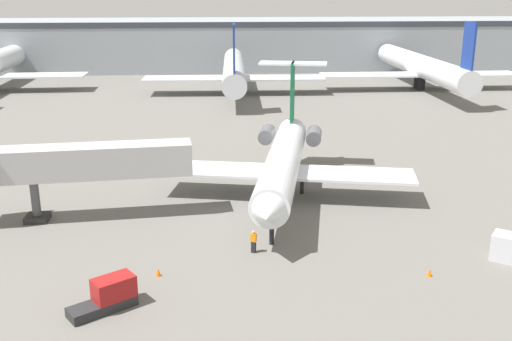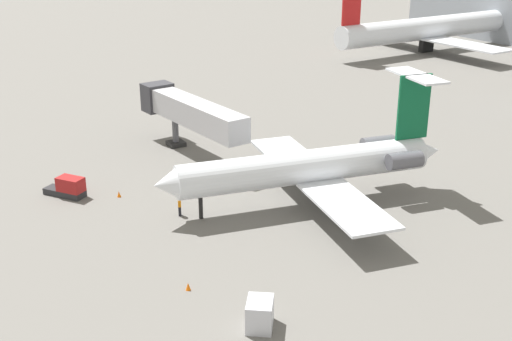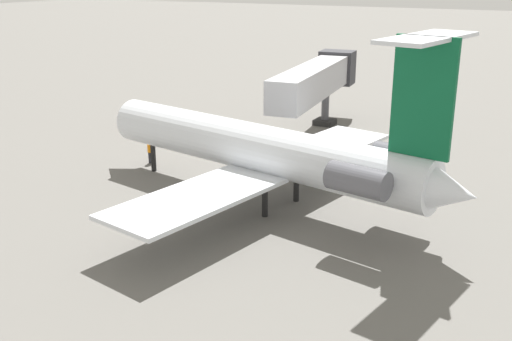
{
  "view_description": "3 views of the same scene",
  "coord_description": "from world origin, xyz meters",
  "px_view_note": "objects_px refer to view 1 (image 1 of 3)",
  "views": [
    {
      "loc": [
        -5.19,
        -48.4,
        18.23
      ],
      "look_at": [
        -1.46,
        2.46,
        2.36
      ],
      "focal_mm": 41.41,
      "sensor_mm": 36.0,
      "label": 1
    },
    {
      "loc": [
        44.26,
        -29.88,
        23.76
      ],
      "look_at": [
        -1.26,
        -2.88,
        3.22
      ],
      "focal_mm": 45.34,
      "sensor_mm": 36.0,
      "label": 2
    },
    {
      "loc": [
        32.61,
        17.47,
        14.0
      ],
      "look_at": [
        3.61,
        2.39,
        3.08
      ],
      "focal_mm": 42.58,
      "sensor_mm": 36.0,
      "label": 3
    }
  ],
  "objects_px": {
    "jet_bridge": "(67,163)",
    "traffic_cone_mid": "(158,272)",
    "traffic_cone_near": "(430,272)",
    "parked_airliner_west_mid": "(234,71)",
    "ground_crew_marshaller": "(254,241)",
    "parked_airliner_centre": "(421,66)",
    "regional_jet": "(284,159)",
    "baggage_tug_lead": "(109,296)",
    "cargo_container_uld": "(508,247)"
  },
  "relations": [
    {
      "from": "traffic_cone_near",
      "to": "parked_airliner_west_mid",
      "type": "distance_m",
      "value": 71.25
    },
    {
      "from": "jet_bridge",
      "to": "traffic_cone_near",
      "type": "bearing_deg",
      "value": -25.14
    },
    {
      "from": "regional_jet",
      "to": "traffic_cone_mid",
      "type": "relative_size",
      "value": 49.37
    },
    {
      "from": "traffic_cone_mid",
      "to": "parked_airliner_west_mid",
      "type": "bearing_deg",
      "value": 83.69
    },
    {
      "from": "jet_bridge",
      "to": "ground_crew_marshaller",
      "type": "bearing_deg",
      "value": -27.66
    },
    {
      "from": "cargo_container_uld",
      "to": "parked_airliner_west_mid",
      "type": "xyz_separation_m",
      "value": [
        -16.45,
        68.41,
        3.23
      ]
    },
    {
      "from": "parked_airliner_west_mid",
      "to": "cargo_container_uld",
      "type": "bearing_deg",
      "value": -76.48
    },
    {
      "from": "regional_jet",
      "to": "parked_airliner_centre",
      "type": "distance_m",
      "value": 65.21
    },
    {
      "from": "baggage_tug_lead",
      "to": "cargo_container_uld",
      "type": "xyz_separation_m",
      "value": [
        26.61,
        4.58,
        0.11
      ]
    },
    {
      "from": "baggage_tug_lead",
      "to": "traffic_cone_mid",
      "type": "height_order",
      "value": "baggage_tug_lead"
    },
    {
      "from": "baggage_tug_lead",
      "to": "traffic_cone_near",
      "type": "distance_m",
      "value": 20.54
    },
    {
      "from": "ground_crew_marshaller",
      "to": "jet_bridge",
      "type": "bearing_deg",
      "value": 152.34
    },
    {
      "from": "regional_jet",
      "to": "traffic_cone_near",
      "type": "xyz_separation_m",
      "value": [
        7.81,
        -15.92,
        -3.32
      ]
    },
    {
      "from": "traffic_cone_mid",
      "to": "parked_airliner_west_mid",
      "type": "relative_size",
      "value": 0.01
    },
    {
      "from": "jet_bridge",
      "to": "baggage_tug_lead",
      "type": "distance_m",
      "value": 16.11
    },
    {
      "from": "parked_airliner_centre",
      "to": "jet_bridge",
      "type": "bearing_deg",
      "value": -129.64
    },
    {
      "from": "cargo_container_uld",
      "to": "traffic_cone_mid",
      "type": "xyz_separation_m",
      "value": [
        -24.08,
        -0.64,
        -0.67
      ]
    },
    {
      "from": "cargo_container_uld",
      "to": "parked_airliner_centre",
      "type": "xyz_separation_m",
      "value": [
        18.13,
        70.63,
        3.34
      ]
    },
    {
      "from": "traffic_cone_mid",
      "to": "parked_airliner_west_mid",
      "type": "distance_m",
      "value": 69.58
    },
    {
      "from": "jet_bridge",
      "to": "traffic_cone_mid",
      "type": "bearing_deg",
      "value": -53.56
    },
    {
      "from": "traffic_cone_near",
      "to": "parked_airliner_west_mid",
      "type": "relative_size",
      "value": 0.01
    },
    {
      "from": "ground_crew_marshaller",
      "to": "cargo_container_uld",
      "type": "bearing_deg",
      "value": -8.15
    },
    {
      "from": "traffic_cone_near",
      "to": "parked_airliner_centre",
      "type": "height_order",
      "value": "parked_airliner_centre"
    },
    {
      "from": "traffic_cone_near",
      "to": "traffic_cone_mid",
      "type": "xyz_separation_m",
      "value": [
        -17.84,
        1.35,
        0.0
      ]
    },
    {
      "from": "parked_airliner_centre",
      "to": "baggage_tug_lead",
      "type": "bearing_deg",
      "value": -120.75
    },
    {
      "from": "cargo_container_uld",
      "to": "traffic_cone_near",
      "type": "xyz_separation_m",
      "value": [
        -6.24,
        -2.0,
        -0.67
      ]
    },
    {
      "from": "regional_jet",
      "to": "traffic_cone_near",
      "type": "bearing_deg",
      "value": -63.87
    },
    {
      "from": "ground_crew_marshaller",
      "to": "parked_airliner_west_mid",
      "type": "bearing_deg",
      "value": 89.05
    },
    {
      "from": "jet_bridge",
      "to": "traffic_cone_mid",
      "type": "xyz_separation_m",
      "value": [
        7.93,
        -10.74,
        -4.47
      ]
    },
    {
      "from": "traffic_cone_near",
      "to": "parked_airliner_centre",
      "type": "bearing_deg",
      "value": 71.45
    },
    {
      "from": "regional_jet",
      "to": "baggage_tug_lead",
      "type": "distance_m",
      "value": 22.53
    },
    {
      "from": "ground_crew_marshaller",
      "to": "parked_airliner_centre",
      "type": "bearing_deg",
      "value": 62.35
    },
    {
      "from": "regional_jet",
      "to": "jet_bridge",
      "type": "height_order",
      "value": "regional_jet"
    },
    {
      "from": "ground_crew_marshaller",
      "to": "baggage_tug_lead",
      "type": "height_order",
      "value": "baggage_tug_lead"
    },
    {
      "from": "traffic_cone_mid",
      "to": "cargo_container_uld",
      "type": "bearing_deg",
      "value": 1.53
    },
    {
      "from": "cargo_container_uld",
      "to": "parked_airliner_centre",
      "type": "height_order",
      "value": "parked_airliner_centre"
    },
    {
      "from": "ground_crew_marshaller",
      "to": "baggage_tug_lead",
      "type": "distance_m",
      "value": 11.51
    },
    {
      "from": "jet_bridge",
      "to": "parked_airliner_centre",
      "type": "height_order",
      "value": "parked_airliner_centre"
    },
    {
      "from": "jet_bridge",
      "to": "parked_airliner_centre",
      "type": "distance_m",
      "value": 78.61
    },
    {
      "from": "baggage_tug_lead",
      "to": "parked_airliner_centre",
      "type": "distance_m",
      "value": 87.58
    },
    {
      "from": "regional_jet",
      "to": "traffic_cone_near",
      "type": "relative_size",
      "value": 49.37
    },
    {
      "from": "traffic_cone_mid",
      "to": "parked_airliner_centre",
      "type": "distance_m",
      "value": 82.93
    },
    {
      "from": "cargo_container_uld",
      "to": "parked_airliner_west_mid",
      "type": "relative_size",
      "value": 0.07
    },
    {
      "from": "regional_jet",
      "to": "parked_airliner_centre",
      "type": "bearing_deg",
      "value": 60.42
    },
    {
      "from": "cargo_container_uld",
      "to": "regional_jet",
      "type": "bearing_deg",
      "value": 135.26
    },
    {
      "from": "jet_bridge",
      "to": "cargo_container_uld",
      "type": "relative_size",
      "value": 6.8
    },
    {
      "from": "regional_jet",
      "to": "parked_airliner_west_mid",
      "type": "distance_m",
      "value": 54.54
    },
    {
      "from": "cargo_container_uld",
      "to": "parked_airliner_west_mid",
      "type": "bearing_deg",
      "value": 103.52
    },
    {
      "from": "ground_crew_marshaller",
      "to": "parked_airliner_west_mid",
      "type": "xyz_separation_m",
      "value": [
        1.1,
        65.89,
        3.32
      ]
    },
    {
      "from": "traffic_cone_mid",
      "to": "parked_airliner_centre",
      "type": "relative_size",
      "value": 0.01
    }
  ]
}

